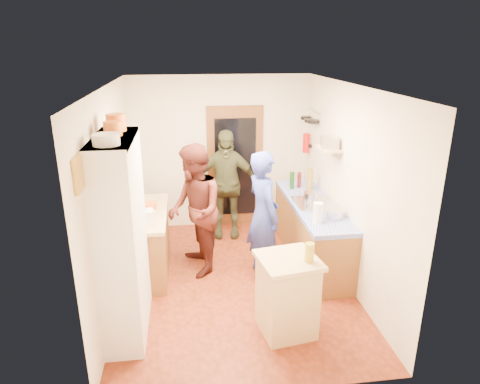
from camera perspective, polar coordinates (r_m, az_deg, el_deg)
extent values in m
cube|color=maroon|center=(5.97, -0.73, -11.84)|extent=(3.00, 4.00, 0.02)
cube|color=silver|center=(5.14, -0.85, 14.06)|extent=(3.00, 4.00, 0.02)
cube|color=silver|center=(7.33, -2.65, 5.23)|extent=(3.00, 0.02, 2.60)
cube|color=silver|center=(3.60, 3.06, -10.37)|extent=(3.00, 0.02, 2.60)
cube|color=silver|center=(5.46, -16.73, -0.57)|extent=(0.02, 4.00, 2.60)
cube|color=silver|center=(5.78, 14.25, 0.75)|extent=(0.02, 4.00, 2.60)
cube|color=brown|center=(7.38, -0.65, 3.34)|extent=(0.95, 0.06, 2.10)
cube|color=black|center=(7.35, -0.62, 3.27)|extent=(0.70, 0.02, 1.70)
cube|color=white|center=(4.77, -15.39, -5.97)|extent=(0.40, 1.20, 2.20)
cube|color=white|center=(4.43, -16.62, 6.79)|extent=(0.40, 1.14, 0.04)
cylinder|color=white|center=(4.07, -17.43, 6.69)|extent=(0.25, 0.25, 0.10)
cylinder|color=orange|center=(4.48, -16.61, 8.12)|extent=(0.18, 0.18, 0.14)
cylinder|color=orange|center=(4.71, -16.21, 8.89)|extent=(0.20, 0.20, 0.18)
cube|color=brown|center=(6.16, -12.48, -6.71)|extent=(0.60, 1.40, 0.85)
cube|color=tan|center=(5.98, -12.79, -2.82)|extent=(0.64, 1.44, 0.05)
cube|color=white|center=(5.49, -12.76, -3.45)|extent=(0.31, 0.25, 0.20)
cylinder|color=white|center=(5.74, -13.55, -2.52)|extent=(0.19, 0.19, 0.19)
cylinder|color=orange|center=(6.04, -12.01, -1.83)|extent=(0.22, 0.22, 0.09)
cube|color=tan|center=(6.44, -12.28, -0.82)|extent=(0.31, 0.24, 0.02)
cube|color=brown|center=(6.44, 9.43, -5.39)|extent=(0.60, 2.20, 0.84)
cube|color=#0922C2|center=(6.26, 9.65, -1.64)|extent=(0.62, 2.22, 0.06)
cube|color=silver|center=(6.17, 9.92, -1.50)|extent=(0.55, 0.58, 0.04)
cylinder|color=silver|center=(6.15, 9.43, -0.65)|extent=(0.21, 0.21, 0.14)
cylinder|color=#143F14|center=(6.75, 6.95, 1.57)|extent=(0.09, 0.09, 0.28)
cylinder|color=#591419|center=(6.84, 7.89, 1.62)|extent=(0.07, 0.07, 0.25)
cylinder|color=olive|center=(6.72, 9.31, 1.70)|extent=(0.11, 0.11, 0.35)
cylinder|color=white|center=(5.53, 10.36, -2.74)|extent=(0.13, 0.13, 0.27)
cylinder|color=silver|center=(5.77, 12.25, -2.78)|extent=(0.31, 0.31, 0.11)
cube|color=tan|center=(4.87, 6.26, -13.76)|extent=(0.63, 0.63, 0.86)
cube|color=tan|center=(4.64, 6.47, -9.04)|extent=(0.71, 0.71, 0.05)
cube|color=white|center=(4.66, 5.66, -8.75)|extent=(0.39, 0.33, 0.02)
cylinder|color=#AD9E2D|center=(4.56, 9.23, -7.95)|extent=(0.12, 0.12, 0.20)
cylinder|color=silver|center=(6.99, 9.83, 10.56)|extent=(0.02, 0.65, 0.02)
cylinder|color=black|center=(6.83, 9.71, 9.25)|extent=(0.18, 0.18, 0.05)
cylinder|color=black|center=(7.02, 9.23, 9.38)|extent=(0.16, 0.16, 0.05)
cylinder|color=black|center=(7.21, 8.78, 9.74)|extent=(0.17, 0.17, 0.05)
cube|color=tan|center=(6.03, 11.78, 5.66)|extent=(0.26, 0.42, 0.03)
cube|color=silver|center=(6.01, 11.84, 6.50)|extent=(0.27, 0.34, 0.15)
cube|color=black|center=(7.27, 9.24, 6.10)|extent=(0.06, 0.10, 0.04)
cylinder|color=red|center=(7.24, 8.80, 6.48)|extent=(0.11, 0.11, 0.32)
cube|color=gold|center=(3.78, -20.75, 2.23)|extent=(0.03, 0.25, 0.30)
imported|color=#2B3993|center=(5.77, 3.53, -3.11)|extent=(0.58, 0.74, 1.77)
imported|color=#451A15|center=(5.91, -5.84, -2.29)|extent=(0.84, 1.00, 1.83)
imported|color=#353822|center=(6.96, -1.86, 1.05)|extent=(1.10, 0.57, 1.80)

